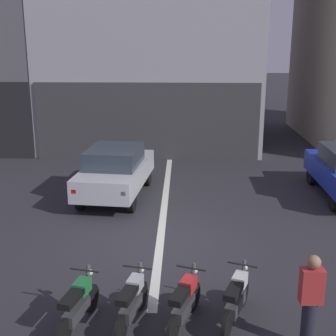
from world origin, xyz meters
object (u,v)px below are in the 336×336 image
motorcycle_green_row_leftmost (78,305)px  car_silver_crossing_near (116,170)px  motorcycle_red_row_centre (185,302)px  car_black_down_street (205,124)px  person_by_motorcycles (310,302)px  motorcycle_white_row_right_mid (236,298)px  motorcycle_silver_row_left_mid (132,302)px

motorcycle_green_row_leftmost → car_silver_crossing_near: bearing=92.7°
car_silver_crossing_near → motorcycle_red_row_centre: size_ratio=2.67×
car_black_down_street → person_by_motorcycles: bearing=-86.5°
car_silver_crossing_near → motorcycle_red_row_centre: (2.18, -6.88, -0.43)m
car_silver_crossing_near → motorcycle_white_row_right_mid: (3.10, -6.71, -0.43)m
motorcycle_silver_row_left_mid → person_by_motorcycles: size_ratio=0.98×
motorcycle_red_row_centre → car_black_down_street: bearing=86.2°
car_silver_crossing_near → person_by_motorcycles: person_by_motorcycles is taller
motorcycle_silver_row_left_mid → motorcycle_white_row_right_mid: size_ratio=1.04×
motorcycle_red_row_centre → car_silver_crossing_near: bearing=107.6°
car_silver_crossing_near → motorcycle_silver_row_left_mid: (1.25, -6.89, -0.43)m
car_black_down_street → motorcycle_white_row_right_mid: size_ratio=2.70×
motorcycle_red_row_centre → motorcycle_white_row_right_mid: same height
car_silver_crossing_near → person_by_motorcycles: bearing=-60.8°
motorcycle_green_row_leftmost → motorcycle_white_row_right_mid: 2.79m
motorcycle_green_row_leftmost → person_by_motorcycles: (3.84, -0.43, 0.40)m
motorcycle_red_row_centre → person_by_motorcycles: 2.12m
motorcycle_silver_row_left_mid → motorcycle_red_row_centre: bearing=0.7°
motorcycle_green_row_leftmost → motorcycle_white_row_right_mid: same height
car_silver_crossing_near → car_black_down_street: 9.06m
motorcycle_red_row_centre → motorcycle_white_row_right_mid: bearing=10.2°
person_by_motorcycles → motorcycle_silver_row_left_mid: bearing=168.9°
motorcycle_green_row_leftmost → motorcycle_silver_row_left_mid: same height
car_silver_crossing_near → car_black_down_street: (3.19, 8.48, 0.00)m
car_silver_crossing_near → person_by_motorcycles: (4.18, -7.46, -0.03)m
person_by_motorcycles → motorcycle_white_row_right_mid: bearing=145.1°
motorcycle_silver_row_left_mid → motorcycle_white_row_right_mid: (1.85, 0.18, 0.00)m
car_black_down_street → motorcycle_green_row_leftmost: size_ratio=2.60×
car_silver_crossing_near → motorcycle_white_row_right_mid: 7.41m
car_silver_crossing_near → motorcycle_silver_row_left_mid: size_ratio=2.59×
car_silver_crossing_near → motorcycle_white_row_right_mid: bearing=-65.2°
motorcycle_silver_row_left_mid → motorcycle_white_row_right_mid: same height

